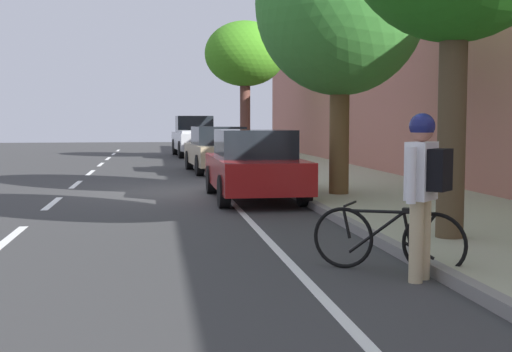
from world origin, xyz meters
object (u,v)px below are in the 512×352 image
(bicycle_at_curb, at_px, (388,239))
(street_tree_mid_block, at_px, (341,5))
(parked_sedan_tan_mid, at_px, (218,150))
(cyclist_with_backpack, at_px, (424,179))
(parked_pickup_silver_far, at_px, (196,138))
(parked_sedan_red_second, at_px, (254,165))
(street_tree_far_end, at_px, (245,55))
(fire_hydrant, at_px, (278,161))

(bicycle_at_curb, height_order, street_tree_mid_block, street_tree_mid_block)
(parked_sedan_tan_mid, xyz_separation_m, cyclist_with_backpack, (0.74, -15.62, 0.35))
(parked_pickup_silver_far, height_order, street_tree_mid_block, street_tree_mid_block)
(street_tree_mid_block, bearing_deg, cyclist_with_backpack, -98.69)
(parked_sedan_red_second, relative_size, parked_sedan_tan_mid, 0.98)
(parked_sedan_red_second, bearing_deg, bicycle_at_curb, -86.31)
(parked_pickup_silver_far, bearing_deg, street_tree_far_end, -57.80)
(cyclist_with_backpack, relative_size, fire_hydrant, 2.14)
(bicycle_at_curb, bearing_deg, parked_pickup_silver_far, 91.43)
(parked_sedan_red_second, xyz_separation_m, bicycle_at_curb, (0.47, -7.25, -0.37))
(cyclist_with_backpack, distance_m, street_tree_far_end, 23.03)
(parked_sedan_red_second, height_order, parked_pickup_silver_far, parked_pickup_silver_far)
(parked_sedan_tan_mid, xyz_separation_m, bicycle_at_curb, (0.52, -15.15, -0.37))
(parked_sedan_red_second, relative_size, street_tree_mid_block, 0.74)
(parked_sedan_red_second, distance_m, cyclist_with_backpack, 7.76)
(parked_sedan_red_second, distance_m, parked_sedan_tan_mid, 7.90)
(parked_sedan_tan_mid, distance_m, fire_hydrant, 3.71)
(parked_pickup_silver_far, xyz_separation_m, bicycle_at_curb, (0.63, -25.40, -0.52))
(parked_sedan_tan_mid, height_order, fire_hydrant, parked_sedan_tan_mid)
(parked_sedan_red_second, distance_m, street_tree_mid_block, 3.88)
(parked_sedan_tan_mid, xyz_separation_m, street_tree_far_end, (1.86, 7.11, 3.83))
(street_tree_mid_block, bearing_deg, street_tree_far_end, 90.00)
(parked_sedan_tan_mid, height_order, street_tree_mid_block, street_tree_mid_block)
(parked_sedan_red_second, xyz_separation_m, cyclist_with_backpack, (0.68, -7.72, 0.35))
(parked_sedan_tan_mid, height_order, parked_pickup_silver_far, parked_pickup_silver_far)
(parked_sedan_red_second, height_order, cyclist_with_backpack, cyclist_with_backpack)
(bicycle_at_curb, bearing_deg, street_tree_far_end, 86.55)
(parked_sedan_tan_mid, distance_m, street_tree_far_end, 8.29)
(parked_sedan_tan_mid, relative_size, street_tree_mid_block, 0.75)
(parked_pickup_silver_far, bearing_deg, fire_hydrant, -83.62)
(parked_sedan_red_second, relative_size, fire_hydrant, 5.25)
(parked_pickup_silver_far, bearing_deg, parked_sedan_tan_mid, -89.39)
(street_tree_far_end, bearing_deg, street_tree_mid_block, -90.00)
(bicycle_at_curb, bearing_deg, cyclist_with_backpack, -65.20)
(parked_sedan_red_second, height_order, parked_sedan_tan_mid, same)
(parked_sedan_red_second, xyz_separation_m, street_tree_mid_block, (1.81, -0.35, 3.41))
(cyclist_with_backpack, bearing_deg, bicycle_at_curb, 114.80)
(fire_hydrant, bearing_deg, street_tree_mid_block, -84.73)
(parked_pickup_silver_far, relative_size, bicycle_at_curb, 3.59)
(street_tree_far_end, bearing_deg, parked_pickup_silver_far, 122.20)
(street_tree_far_end, xyz_separation_m, fire_hydrant, (-0.45, -10.53, -4.02))
(cyclist_with_backpack, xyz_separation_m, street_tree_mid_block, (1.13, 7.37, 3.06))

